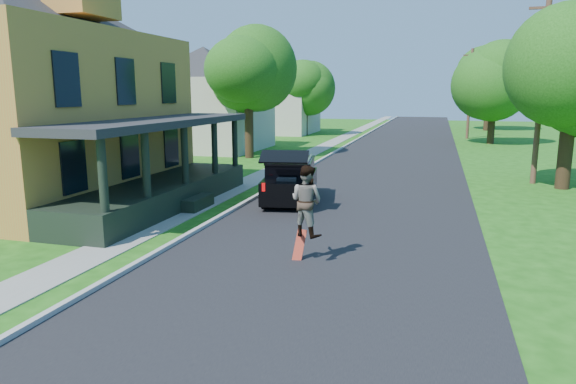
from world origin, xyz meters
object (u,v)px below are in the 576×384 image
(tree_right_near, at_px, (574,60))
(utility_pole_near, at_px, (541,88))
(black_suv, at_px, (291,180))
(skateboarder, at_px, (306,201))

(tree_right_near, relative_size, utility_pole_near, 0.97)
(black_suv, bearing_deg, utility_pole_near, 25.72)
(tree_right_near, bearing_deg, black_suv, -150.99)
(black_suv, distance_m, utility_pole_near, 12.09)
(utility_pole_near, bearing_deg, tree_right_near, -45.41)
(skateboarder, distance_m, tree_right_near, 15.32)
(black_suv, bearing_deg, tree_right_near, 19.09)
(black_suv, xyz_separation_m, tree_right_near, (10.38, 5.75, 4.52))
(black_suv, relative_size, skateboarder, 2.80)
(utility_pole_near, bearing_deg, black_suv, -142.84)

